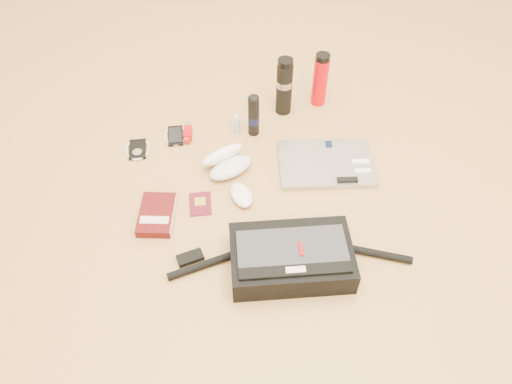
# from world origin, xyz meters

# --- Properties ---
(ground) EXTENTS (4.00, 4.00, 0.00)m
(ground) POSITION_xyz_m (0.00, 0.00, 0.00)
(ground) COLOR #B18549
(ground) RESTS_ON ground
(messenger_bag) EXTENTS (0.80, 0.34, 0.11)m
(messenger_bag) POSITION_xyz_m (-0.02, -0.26, 0.05)
(messenger_bag) COLOR black
(messenger_bag) RESTS_ON ground
(laptop) EXTENTS (0.43, 0.36, 0.04)m
(laptop) POSITION_xyz_m (0.29, 0.12, 0.01)
(laptop) COLOR #A2A2A4
(laptop) RESTS_ON ground
(book) EXTENTS (0.18, 0.22, 0.03)m
(book) POSITION_xyz_m (-0.39, 0.10, 0.02)
(book) COLOR #410A0B
(book) RESTS_ON ground
(passport) EXTENTS (0.10, 0.13, 0.01)m
(passport) POSITION_xyz_m (-0.23, 0.10, 0.00)
(passport) COLOR #500D1C
(passport) RESTS_ON ground
(mouse) EXTENTS (0.08, 0.13, 0.04)m
(mouse) POSITION_xyz_m (-0.08, 0.08, 0.02)
(mouse) COLOR white
(mouse) RESTS_ON ground
(sunglasses_case) EXTENTS (0.22, 0.19, 0.11)m
(sunglasses_case) POSITION_xyz_m (-0.08, 0.24, 0.04)
(sunglasses_case) COLOR silver
(sunglasses_case) RESTS_ON ground
(ipod) EXTENTS (0.12, 0.12, 0.01)m
(ipod) POSITION_xyz_m (-0.39, 0.46, 0.01)
(ipod) COLOR black
(ipod) RESTS_ON ground
(phone) EXTENTS (0.11, 0.13, 0.01)m
(phone) POSITION_xyz_m (-0.23, 0.49, 0.01)
(phone) COLOR black
(phone) RESTS_ON ground
(inhaler) EXTENTS (0.06, 0.12, 0.03)m
(inhaler) POSITION_xyz_m (-0.18, 0.48, 0.02)
(inhaler) COLOR #A80709
(inhaler) RESTS_ON ground
(spray_bottle) EXTENTS (0.03, 0.03, 0.10)m
(spray_bottle) POSITION_xyz_m (0.02, 0.43, 0.04)
(spray_bottle) COLOR #93B3CA
(spray_bottle) RESTS_ON ground
(aerosol_can) EXTENTS (0.05, 0.05, 0.20)m
(aerosol_can) POSITION_xyz_m (0.09, 0.40, 0.10)
(aerosol_can) COLOR black
(aerosol_can) RESTS_ON ground
(thermos_black) EXTENTS (0.08, 0.08, 0.26)m
(thermos_black) POSITION_xyz_m (0.26, 0.49, 0.13)
(thermos_black) COLOR black
(thermos_black) RESTS_ON ground
(thermos_red) EXTENTS (0.08, 0.08, 0.25)m
(thermos_red) POSITION_xyz_m (0.42, 0.49, 0.12)
(thermos_red) COLOR red
(thermos_red) RESTS_ON ground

